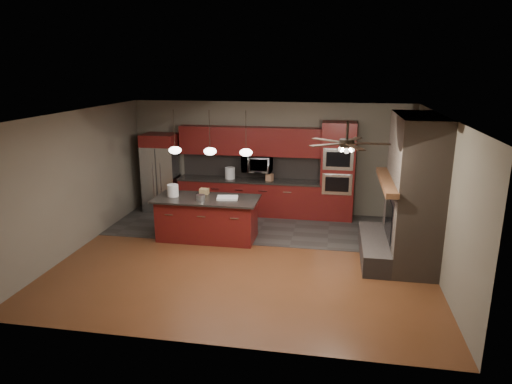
% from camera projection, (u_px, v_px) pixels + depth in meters
% --- Properties ---
extents(ground, '(7.00, 7.00, 0.00)m').
position_uv_depth(ground, '(247.00, 257.00, 9.03)').
color(ground, '#59301A').
rests_on(ground, ground).
extents(ceiling, '(7.00, 6.00, 0.02)m').
position_uv_depth(ceiling, '(246.00, 114.00, 8.28)').
color(ceiling, white).
rests_on(ceiling, back_wall).
extents(back_wall, '(7.00, 0.02, 2.80)m').
position_uv_depth(back_wall, '(270.00, 158.00, 11.50)').
color(back_wall, '#665F51').
rests_on(back_wall, ground).
extents(right_wall, '(0.02, 6.00, 2.80)m').
position_uv_depth(right_wall, '(441.00, 197.00, 8.07)').
color(right_wall, '#665F51').
rests_on(right_wall, ground).
extents(left_wall, '(0.02, 6.00, 2.80)m').
position_uv_depth(left_wall, '(78.00, 181.00, 9.24)').
color(left_wall, '#665F51').
rests_on(left_wall, ground).
extents(slate_tile_patch, '(7.00, 2.40, 0.01)m').
position_uv_depth(slate_tile_patch, '(262.00, 226.00, 10.73)').
color(slate_tile_patch, '#31302C').
rests_on(slate_tile_patch, ground).
extents(fireplace_column, '(1.30, 2.10, 2.80)m').
position_uv_depth(fireplace_column, '(410.00, 196.00, 8.55)').
color(fireplace_column, brown).
rests_on(fireplace_column, ground).
extents(back_cabinetry, '(3.59, 0.64, 2.20)m').
position_uv_depth(back_cabinetry, '(249.00, 179.00, 11.47)').
color(back_cabinetry, '#540F12').
rests_on(back_cabinetry, ground).
extents(oven_tower, '(0.80, 0.63, 2.38)m').
position_uv_depth(oven_tower, '(337.00, 171.00, 10.98)').
color(oven_tower, '#540F12').
rests_on(oven_tower, ground).
extents(microwave, '(0.73, 0.41, 0.50)m').
position_uv_depth(microwave, '(257.00, 164.00, 11.34)').
color(microwave, silver).
rests_on(microwave, back_cabinetry).
extents(refrigerator, '(0.85, 0.75, 2.00)m').
position_uv_depth(refrigerator, '(162.00, 173.00, 11.70)').
color(refrigerator, silver).
rests_on(refrigerator, ground).
extents(kitchen_island, '(2.22, 1.01, 0.92)m').
position_uv_depth(kitchen_island, '(207.00, 218.00, 9.86)').
color(kitchen_island, '#540F12').
rests_on(kitchen_island, ground).
extents(white_bucket, '(0.26, 0.26, 0.26)m').
position_uv_depth(white_bucket, '(173.00, 190.00, 9.84)').
color(white_bucket, silver).
rests_on(white_bucket, kitchen_island).
extents(paint_can, '(0.20, 0.20, 0.12)m').
position_uv_depth(paint_can, '(201.00, 197.00, 9.56)').
color(paint_can, '#B5B6BB').
rests_on(paint_can, kitchen_island).
extents(paint_tray, '(0.48, 0.37, 0.04)m').
position_uv_depth(paint_tray, '(227.00, 198.00, 9.68)').
color(paint_tray, silver).
rests_on(paint_tray, kitchen_island).
extents(cardboard_box, '(0.20, 0.15, 0.12)m').
position_uv_depth(cardboard_box, '(204.00, 191.00, 10.04)').
color(cardboard_box, '#987C4E').
rests_on(cardboard_box, kitchen_island).
extents(counter_bucket, '(0.33, 0.33, 0.29)m').
position_uv_depth(counter_bucket, '(230.00, 173.00, 11.47)').
color(counter_bucket, silver).
rests_on(counter_bucket, back_cabinetry).
extents(counter_box, '(0.20, 0.17, 0.18)m').
position_uv_depth(counter_box, '(269.00, 177.00, 11.27)').
color(counter_box, '#956A4D').
rests_on(counter_box, back_cabinetry).
extents(pendant_left, '(0.26, 0.26, 0.92)m').
position_uv_depth(pendant_left, '(175.00, 150.00, 9.44)').
color(pendant_left, black).
rests_on(pendant_left, ceiling).
extents(pendant_center, '(0.26, 0.26, 0.92)m').
position_uv_depth(pendant_center, '(210.00, 151.00, 9.32)').
color(pendant_center, black).
rests_on(pendant_center, ceiling).
extents(pendant_right, '(0.26, 0.26, 0.92)m').
position_uv_depth(pendant_right, '(246.00, 152.00, 9.19)').
color(pendant_right, black).
rests_on(pendant_right, ceiling).
extents(ceiling_fan, '(1.27, 1.33, 0.41)m').
position_uv_depth(ceiling_fan, '(347.00, 143.00, 7.31)').
color(ceiling_fan, black).
rests_on(ceiling_fan, ceiling).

